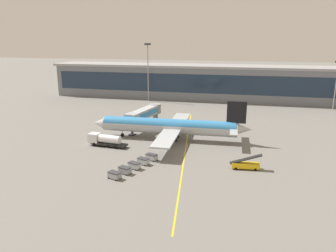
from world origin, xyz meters
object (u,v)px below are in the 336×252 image
Objects in this scene: fuel_tanker at (105,140)px; baggage_cart_3 at (143,161)px; belt_loader at (245,165)px; baggage_cart_1 at (125,170)px; baggage_cart_2 at (134,165)px; baggage_cart_4 at (152,157)px; main_airliner at (169,126)px; baggage_cart_0 at (115,175)px.

baggage_cart_3 is at bearing -36.14° from fuel_tanker.
fuel_tanker is at bearing 168.49° from belt_loader.
fuel_tanker is 37.46m from belt_loader.
baggage_cart_1 is 1.00× the size of baggage_cart_2.
fuel_tanker is at bearing 134.22° from baggage_cart_2.
baggage_cart_4 is (1.09, 3.01, 0.00)m from baggage_cart_3.
fuel_tanker reaches higher than baggage_cart_1.
baggage_cart_1 is at bearing -110.01° from baggage_cart_3.
main_airliner reaches higher than baggage_cart_1.
baggage_cart_3 is at bearing -110.01° from baggage_cart_4.
fuel_tanker is at bearing 154.53° from baggage_cart_4.
main_airliner reaches higher than baggage_cart_4.
baggage_cart_1 is at bearing -160.82° from belt_loader.
belt_loader is 26.45m from baggage_cart_1.
belt_loader is at bearing -11.51° from fuel_tanker.
fuel_tanker is 21.93m from baggage_cart_0.
baggage_cart_2 is (-2.53, -22.98, -3.13)m from main_airliner.
baggage_cart_0 is 6.40m from baggage_cart_2.
main_airliner is at bearing 88.86° from baggage_cart_4.
main_airliner is 15.20× the size of baggage_cart_3.
fuel_tanker is 3.64× the size of baggage_cart_4.
baggage_cart_3 is (13.90, -10.15, -0.96)m from fuel_tanker.
fuel_tanker is 3.64× the size of baggage_cart_2.
baggage_cart_1 is (1.09, 3.01, 0.00)m from baggage_cart_0.
belt_loader reaches higher than baggage_cart_4.
baggage_cart_0 and baggage_cart_4 have the same top height.
baggage_cart_1 and baggage_cart_4 have the same top height.
baggage_cart_0 is at bearing -110.01° from baggage_cart_3.
belt_loader is (36.69, -7.47, -0.76)m from fuel_tanker.
baggage_cart_3 is (-1.43, -19.98, -3.13)m from main_airliner.
main_airliner is 15.20× the size of baggage_cart_1.
baggage_cart_0 is at bearing -110.01° from baggage_cart_2.
baggage_cart_3 is at bearing 69.99° from baggage_cart_2.
baggage_cart_3 is at bearing 69.99° from baggage_cart_0.
baggage_cart_0 is 1.00× the size of baggage_cart_4.
fuel_tanker is (-15.33, -9.83, -2.17)m from main_airliner.
main_airliner is 15.20× the size of baggage_cart_0.
baggage_cart_2 is at bearing -110.01° from baggage_cart_4.
baggage_cart_0 is 12.80m from baggage_cart_4.
baggage_cart_0 and baggage_cart_2 have the same top height.
baggage_cart_1 is at bearing -110.01° from baggage_cart_4.
baggage_cart_0 is at bearing -110.01° from baggage_cart_1.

